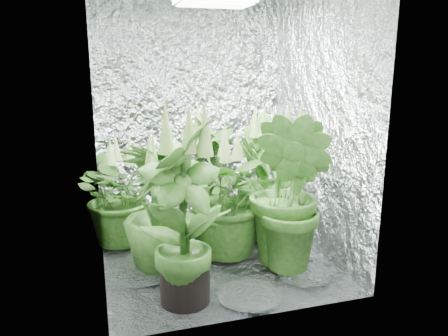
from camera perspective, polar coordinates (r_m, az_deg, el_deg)
The scene contains 11 objects.
ground at distance 3.32m, azimuth -1.09°, elevation -11.77°, with size 1.60×1.60×0.00m, color silver.
walls at distance 3.03m, azimuth -1.18°, elevation 5.61°, with size 1.62×1.62×2.00m.
plant_a at distance 3.51m, azimuth -13.29°, elevation -3.37°, with size 0.93×0.93×0.89m.
plant_b at distance 3.75m, azimuth -1.57°, elevation -0.51°, with size 0.68×0.68×1.09m.
plant_c at distance 3.54m, azimuth 4.92°, elevation -1.45°, with size 0.60×0.60×1.09m.
plant_d at distance 3.00m, azimuth -8.32°, elevation -5.36°, with size 0.70×0.70×0.98m.
plant_e at distance 3.17m, azimuth -0.14°, elevation -3.95°, with size 1.00×1.00×0.99m.
plant_f at distance 2.57m, azimuth -5.33°, elevation -6.12°, with size 0.82×0.82×1.20m.
plant_g at distance 3.01m, azimuth 8.62°, elevation -3.29°, with size 0.79×0.79×1.19m.
circulation_fan at distance 3.84m, azimuth 5.66°, elevation -5.73°, with size 0.18×0.31×0.37m.
plant_label at distance 2.65m, azimuth -3.66°, elevation -11.44°, with size 0.04×0.01×0.07m, color white.
Camera 1 is at (-0.80, -2.89, 1.42)m, focal length 35.00 mm.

